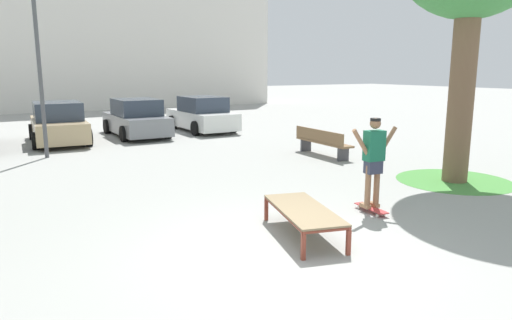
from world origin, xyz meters
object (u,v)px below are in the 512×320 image
Objects in this scene: car_tan at (58,124)px; car_white at (202,115)px; skateboard at (371,208)px; skater at (374,157)px; skate_box at (303,211)px; park_bench at (322,142)px; light_post at (36,28)px; car_grey at (136,119)px.

car_white is (5.90, 0.45, 0.00)m from car_tan.
skateboard is 0.19× the size of car_white.
car_white is (2.11, 12.53, -0.38)m from skater.
park_bench is (4.72, 5.46, 0.03)m from skate_box.
skate_box is at bearing -107.09° from car_white.
car_tan is at bearing 133.61° from park_bench.
light_post is (-4.56, 9.15, 2.75)m from skater.
car_tan is at bearing -175.65° from car_white.
car_white reaches higher than park_bench.
car_grey and car_white have the same top height.
skater is 0.29× the size of light_post.
car_grey is (-0.84, 12.36, -0.38)m from skater.
car_tan is 5.92m from car_white.
car_grey is 1.74× the size of park_bench.
skate_box is 0.35× the size of light_post.
car_white is 0.72× the size of light_post.
car_grey is at bearing 93.88° from skater.
skater is at bearing -72.59° from car_tan.
car_white is at bearing 72.91° from skate_box.
skater is 0.40× the size of car_tan.
car_tan is at bearing 98.85° from skate_box.
car_white is 8.11m from light_post.
skate_box is 7.22m from park_bench.
car_tan is at bearing 107.41° from skater.
car_white is at bearing 3.38° from car_grey.
light_post reaches higher than skate_box.
skate_box reaches higher than skateboard.
light_post reaches higher than car_white.
skater is at bearing -63.49° from light_post.
skate_box is 1.92m from skateboard.
car_grey is 5.83m from light_post.
light_post is at bearing 116.51° from skater.
car_white is (2.11, 12.53, 0.61)m from skateboard.
car_grey is 0.72× the size of light_post.
car_white is (3.97, 12.90, 0.28)m from skate_box.
skateboard is 10.89m from light_post.
skate_box is at bearing -168.90° from skateboard.
car_tan is at bearing 107.41° from skateboard.
car_grey reaches higher than park_bench.
skater is at bearing 11.15° from skate_box.
skateboard is (1.85, 0.36, -0.34)m from skate_box.
skater is 12.72m from car_white.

